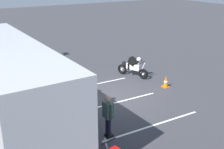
{
  "coord_description": "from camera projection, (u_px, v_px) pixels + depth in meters",
  "views": [
    {
      "loc": [
        -11.11,
        6.45,
        5.77
      ],
      "look_at": [
        0.06,
        -0.21,
        1.1
      ],
      "focal_mm": 46.02,
      "sensor_mm": 36.0,
      "label": 1
    }
  ],
  "objects": [
    {
      "name": "tour_bus",
      "position": [
        9.0,
        85.0,
        11.1
      ],
      "size": [
        9.55,
        2.85,
        3.25
      ],
      "color": "#B7BABF",
      "rests_on": "ground_plane"
    },
    {
      "name": "spectator_far_left",
      "position": [
        108.0,
        113.0,
        10.3
      ],
      "size": [
        0.57,
        0.32,
        1.66
      ],
      "color": "black",
      "rests_on": "ground_plane"
    },
    {
      "name": "bay_line_a",
      "position": [
        153.0,
        125.0,
        11.42
      ],
      "size": [
        0.13,
        4.64,
        0.01
      ],
      "color": "white",
      "rests_on": "ground_plane"
    },
    {
      "name": "traffic_cone",
      "position": [
        166.0,
        82.0,
        15.13
      ],
      "size": [
        0.34,
        0.34,
        0.63
      ],
      "color": "orange",
      "rests_on": "ground_plane"
    },
    {
      "name": "bay_line_c",
      "position": [
        94.0,
        84.0,
        15.56
      ],
      "size": [
        0.13,
        3.99,
        0.01
      ],
      "color": "white",
      "rests_on": "ground_plane"
    },
    {
      "name": "spectator_centre",
      "position": [
        84.0,
        88.0,
        12.24
      ],
      "size": [
        0.57,
        0.31,
        1.79
      ],
      "color": "black",
      "rests_on": "ground_plane"
    },
    {
      "name": "spectator_left",
      "position": [
        91.0,
        99.0,
        11.26
      ],
      "size": [
        0.58,
        0.34,
        1.76
      ],
      "color": "black",
      "rests_on": "ground_plane"
    },
    {
      "name": "spectator_far_right",
      "position": [
        59.0,
        73.0,
        14.18
      ],
      "size": [
        0.57,
        0.39,
        1.74
      ],
      "color": "black",
      "rests_on": "ground_plane"
    },
    {
      "name": "spectator_right",
      "position": [
        70.0,
        80.0,
        13.12
      ],
      "size": [
        0.57,
        0.39,
        1.79
      ],
      "color": "#473823",
      "rests_on": "ground_plane"
    },
    {
      "name": "stunt_motorcycle",
      "position": [
        133.0,
        66.0,
        16.56
      ],
      "size": [
        1.94,
        0.98,
        1.23
      ],
      "color": "black",
      "rests_on": "ground_plane"
    },
    {
      "name": "ground_plane",
      "position": [
        109.0,
        97.0,
        14.04
      ],
      "size": [
        80.0,
        80.0,
        0.0
      ],
      "primitive_type": "plane",
      "color": "#38383D"
    },
    {
      "name": "bay_line_b",
      "position": [
        119.0,
        102.0,
        13.49
      ],
      "size": [
        0.13,
        4.07,
        0.01
      ],
      "color": "white",
      "rests_on": "ground_plane"
    }
  ]
}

